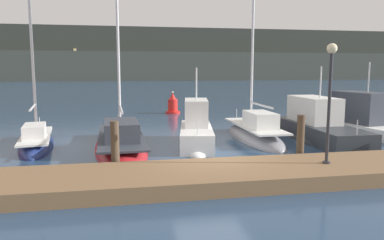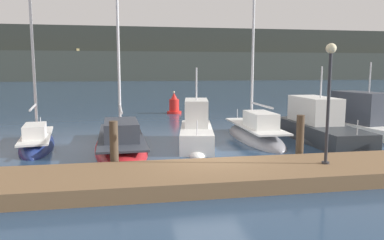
% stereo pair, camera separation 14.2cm
% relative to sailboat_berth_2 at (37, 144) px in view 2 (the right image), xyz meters
% --- Properties ---
extents(ground_plane, '(400.00, 400.00, 0.00)m').
position_rel_sailboat_berth_2_xyz_m(ground_plane, '(6.82, -5.00, -0.12)').
color(ground_plane, navy).
extents(dock, '(27.42, 2.80, 0.45)m').
position_rel_sailboat_berth_2_xyz_m(dock, '(6.82, -6.66, 0.10)').
color(dock, brown).
rests_on(dock, ground).
extents(mooring_pile_1, '(0.28, 0.28, 1.75)m').
position_rel_sailboat_berth_2_xyz_m(mooring_pile_1, '(3.54, -5.01, 0.76)').
color(mooring_pile_1, '#4C3D2D').
rests_on(mooring_pile_1, ground).
extents(mooring_pile_2, '(0.28, 0.28, 1.81)m').
position_rel_sailboat_berth_2_xyz_m(mooring_pile_2, '(10.11, -5.01, 0.78)').
color(mooring_pile_2, '#4C3D2D').
rests_on(mooring_pile_2, ground).
extents(sailboat_berth_2, '(2.21, 5.85, 7.74)m').
position_rel_sailboat_berth_2_xyz_m(sailboat_berth_2, '(0.00, 0.00, 0.00)').
color(sailboat_berth_2, navy).
rests_on(sailboat_berth_2, ground).
extents(sailboat_berth_3, '(2.48, 8.12, 12.50)m').
position_rel_sailboat_berth_2_xyz_m(sailboat_berth_3, '(3.71, -1.10, 0.03)').
color(sailboat_berth_3, red).
rests_on(sailboat_berth_3, ground).
extents(motorboat_berth_4, '(2.38, 5.26, 3.97)m').
position_rel_sailboat_berth_2_xyz_m(motorboat_berth_4, '(7.09, -0.92, 0.29)').
color(motorboat_berth_4, white).
rests_on(motorboat_berth_4, ground).
extents(sailboat_berth_5, '(1.90, 6.63, 10.59)m').
position_rel_sailboat_berth_2_xyz_m(sailboat_berth_5, '(10.20, -0.06, 0.06)').
color(sailboat_berth_5, gray).
rests_on(sailboat_berth_5, ground).
extents(motorboat_berth_6, '(2.29, 7.03, 4.13)m').
position_rel_sailboat_berth_2_xyz_m(motorboat_berth_6, '(13.14, -0.92, 0.26)').
color(motorboat_berth_6, '#2D3338').
rests_on(motorboat_berth_6, ground).
extents(motorboat_berth_7, '(3.32, 6.90, 4.33)m').
position_rel_sailboat_berth_2_xyz_m(motorboat_berth_7, '(16.47, 0.21, 0.28)').
color(motorboat_berth_7, white).
rests_on(motorboat_berth_7, ground).
extents(channel_buoy, '(1.14, 1.14, 1.73)m').
position_rel_sailboat_berth_2_xyz_m(channel_buoy, '(7.67, 11.37, 0.50)').
color(channel_buoy, red).
rests_on(channel_buoy, ground).
extents(dock_lamppost, '(0.32, 0.32, 3.78)m').
position_rel_sailboat_berth_2_xyz_m(dock_lamppost, '(10.18, -6.69, 2.87)').
color(dock_lamppost, '#2D2D33').
rests_on(dock_lamppost, dock).
extents(hillside_backdrop, '(240.00, 23.00, 15.77)m').
position_rel_sailboat_berth_2_xyz_m(hillside_backdrop, '(10.51, 102.38, 7.14)').
color(hillside_backdrop, '#333833').
rests_on(hillside_backdrop, ground).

